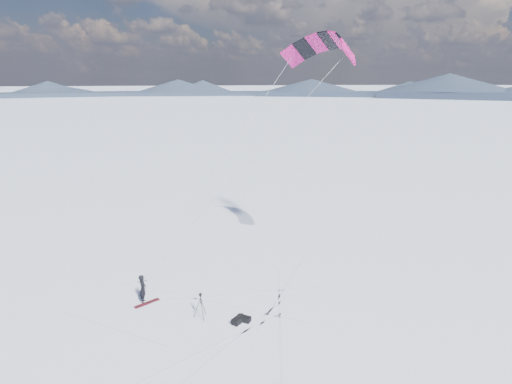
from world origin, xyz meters
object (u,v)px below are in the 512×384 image
object	(u,v)px
gear_bag_a	(239,320)
tripod	(201,302)
snowboard	(147,303)
snowkiter	(144,302)
gear_bag_b	(244,319)

from	to	relation	value
gear_bag_a	tripod	bearing A→B (deg)	112.24
snowboard	gear_bag_a	bearing A→B (deg)	-63.00
tripod	gear_bag_a	size ratio (longest dim) A/B	1.64
snowboard	tripod	bearing A→B (deg)	-67.16
snowkiter	snowboard	world-z (taller)	snowkiter
gear_bag_a	gear_bag_b	bearing A→B (deg)	-29.00
snowkiter	gear_bag_b	size ratio (longest dim) A/B	2.12
snowboard	gear_bag_b	bearing A→B (deg)	-60.93
gear_bag_b	tripod	bearing A→B (deg)	-164.65
snowboard	tripod	world-z (taller)	tripod
tripod	gear_bag_b	size ratio (longest dim) A/B	1.79
snowkiter	tripod	xyz separation A→B (m)	(2.76, -2.60, 0.90)
gear_bag_a	gear_bag_b	distance (m)	0.29
tripod	gear_bag_b	world-z (taller)	tripod
tripod	gear_bag_b	xyz separation A→B (m)	(2.03, -1.00, -0.75)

